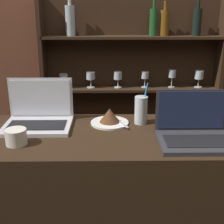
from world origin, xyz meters
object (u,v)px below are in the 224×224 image
Objects in this scene: laptop_near at (39,116)px; laptop_far at (195,131)px; coffee_cup at (16,137)px; cake_plate at (110,118)px; water_glass at (141,110)px.

laptop_near reaches higher than laptop_far.
laptop_far reaches higher than coffee_cup.
laptop_near is at bearing 164.80° from laptop_far.
laptop_near is 1.70× the size of cake_plate.
cake_plate reaches higher than coffee_cup.
cake_plate is 2.11× the size of coffee_cup.
water_glass is (-0.22, 0.22, 0.03)m from laptop_far.
laptop_far is at bearing -15.20° from laptop_near.
laptop_near is 0.24m from coffee_cup.
laptop_near reaches higher than water_glass.
laptop_far is 1.71× the size of cake_plate.
water_glass is at bearing 1.77° from cake_plate.
water_glass is (0.52, 0.02, 0.02)m from laptop_near.
coffee_cup is at bearing -177.71° from laptop_far.
coffee_cup is (-0.05, -0.23, -0.01)m from laptop_near.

